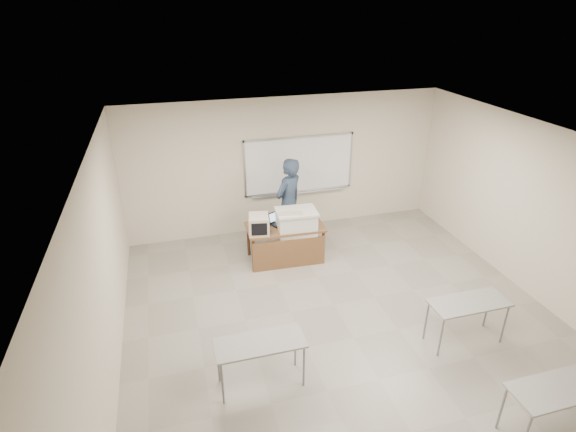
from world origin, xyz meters
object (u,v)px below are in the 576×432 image
object	(u,v)px
crt_monitor	(259,224)
presenter	(289,204)
keyboard	(291,214)
whiteboard	(299,165)
mouse	(315,226)
laptop	(278,221)
instructor_desk	(287,237)
podium	(296,236)

from	to	relation	value
crt_monitor	presenter	bearing A→B (deg)	50.22
keyboard	presenter	size ratio (longest dim) A/B	0.24
whiteboard	mouse	xyz separation A→B (m)	(-0.15, -1.57, -0.71)
laptop	keyboard	bearing A→B (deg)	-92.92
whiteboard	instructor_desk	world-z (taller)	whiteboard
laptop	keyboard	xyz separation A→B (m)	(0.15, -0.37, 0.31)
instructor_desk	laptop	size ratio (longest dim) A/B	5.01
presenter	crt_monitor	bearing A→B (deg)	5.57
crt_monitor	instructor_desk	bearing A→B (deg)	11.55
laptop	crt_monitor	bearing A→B (deg)	-173.10
keyboard	presenter	distance (m)	0.77
podium	mouse	world-z (taller)	podium
podium	laptop	bearing A→B (deg)	143.93
instructor_desk	whiteboard	bearing A→B (deg)	66.99
mouse	podium	bearing A→B (deg)	157.33
mouse	keyboard	size ratio (longest dim) A/B	0.22
crt_monitor	keyboard	distance (m)	0.64
crt_monitor	keyboard	size ratio (longest dim) A/B	0.93
presenter	mouse	bearing A→B (deg)	80.45
podium	crt_monitor	distance (m)	0.84
whiteboard	mouse	bearing A→B (deg)	-95.46
crt_monitor	mouse	xyz separation A→B (m)	(1.10, -0.08, -0.16)
keyboard	instructor_desk	bearing A→B (deg)	126.72
whiteboard	keyboard	size ratio (longest dim) A/B	5.30
crt_monitor	laptop	xyz separation A→B (m)	(0.45, 0.28, -0.12)
whiteboard	laptop	xyz separation A→B (m)	(-0.80, -1.21, -0.68)
laptop	presenter	world-z (taller)	presenter
laptop	mouse	distance (m)	0.74
crt_monitor	podium	bearing A→B (deg)	12.13
podium	keyboard	size ratio (longest dim) A/B	2.36
podium	whiteboard	bearing A→B (deg)	75.30
keyboard	presenter	xyz separation A→B (m)	(0.17, 0.74, -0.14)
crt_monitor	whiteboard	bearing A→B (deg)	60.30
podium	keyboard	bearing A→B (deg)	-137.23
crt_monitor	presenter	world-z (taller)	presenter
whiteboard	mouse	world-z (taller)	whiteboard
mouse	keyboard	world-z (taller)	keyboard
instructor_desk	presenter	distance (m)	0.79
laptop	presenter	bearing A→B (deg)	24.23
instructor_desk	podium	xyz separation A→B (m)	(0.20, 0.01, -0.00)
podium	crt_monitor	bearing A→B (deg)	-174.01
podium	presenter	xyz separation A→B (m)	(0.02, 0.62, 0.42)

